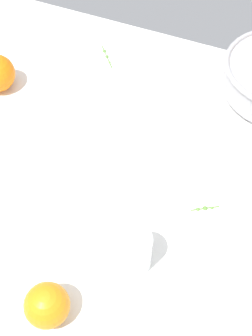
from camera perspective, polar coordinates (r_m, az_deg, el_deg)
ground_plane at (r=97.94cm, az=0.50°, el=-1.97°), size 117.72×93.42×3.00cm
juice_glass at (r=84.09cm, az=0.93°, el=-10.10°), size 6.26×6.26×8.75cm
loose_orange_1 at (r=81.29cm, az=-9.38°, el=-15.82°), size 7.57×7.57×7.57cm
herb_sprig_0 at (r=122.89cm, az=-2.36°, el=13.33°), size 5.99×6.94×0.98cm
herb_sprig_1 at (r=93.98cm, az=9.35°, el=-4.70°), size 5.02×3.29×0.99cm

